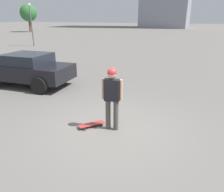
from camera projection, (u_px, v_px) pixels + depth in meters
name	position (u px, v px, depth m)	size (l,w,h in m)	color
ground_plane	(112.00, 129.00, 6.17)	(220.00, 220.00, 0.00)	slate
person	(112.00, 93.00, 5.80)	(0.57, 0.25, 1.75)	#4C4742
skateboard	(92.00, 124.00, 6.26)	(0.65, 0.71, 0.09)	#A5332D
car_parked_near	(27.00, 69.00, 9.86)	(4.20, 2.23, 1.45)	black
tree_distant	(28.00, 13.00, 44.68)	(3.37, 3.37, 5.45)	brown
lamp_post	(31.00, 21.00, 22.78)	(0.28, 0.28, 4.29)	#59595E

